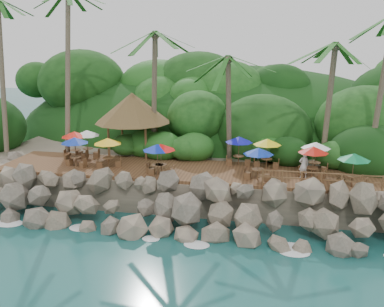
# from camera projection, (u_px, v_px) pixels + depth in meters

# --- Properties ---
(ground) EXTENTS (140.00, 140.00, 0.00)m
(ground) POSITION_uv_depth(u_px,v_px,m) (171.00, 242.00, 23.26)
(ground) COLOR #19514F
(ground) RESTS_ON ground
(land_base) EXTENTS (32.00, 25.20, 2.10)m
(land_base) POSITION_uv_depth(u_px,v_px,m) (214.00, 151.00, 38.17)
(land_base) COLOR gray
(land_base) RESTS_ON ground
(jungle_hill) EXTENTS (44.80, 28.00, 15.40)m
(jungle_hill) POSITION_uv_depth(u_px,v_px,m) (224.00, 144.00, 45.56)
(jungle_hill) COLOR #143811
(jungle_hill) RESTS_ON ground
(seawall) EXTENTS (29.00, 4.00, 2.30)m
(seawall) POSITION_uv_depth(u_px,v_px,m) (179.00, 208.00, 24.86)
(seawall) COLOR gray
(seawall) RESTS_ON ground
(terrace) EXTENTS (26.00, 5.00, 0.20)m
(terrace) POSITION_uv_depth(u_px,v_px,m) (192.00, 171.00, 28.39)
(terrace) COLOR brown
(terrace) RESTS_ON land_base
(jungle_foliage) EXTENTS (44.00, 16.00, 12.00)m
(jungle_foliage) POSITION_uv_depth(u_px,v_px,m) (212.00, 166.00, 37.49)
(jungle_foliage) COLOR #143811
(jungle_foliage) RESTS_ON ground
(foam_line) EXTENTS (25.20, 0.80, 0.06)m
(foam_line) POSITION_uv_depth(u_px,v_px,m) (172.00, 239.00, 23.53)
(foam_line) COLOR white
(foam_line) RESTS_ON ground
(palms) EXTENTS (32.70, 6.77, 13.18)m
(palms) POSITION_uv_depth(u_px,v_px,m) (186.00, 22.00, 28.77)
(palms) COLOR brown
(palms) RESTS_ON ground
(palapa) EXTENTS (5.58, 5.58, 4.60)m
(palapa) POSITION_uv_depth(u_px,v_px,m) (132.00, 108.00, 31.52)
(palapa) COLOR brown
(palapa) RESTS_ON ground
(dining_clusters) EXTENTS (20.40, 5.06, 2.02)m
(dining_clusters) POSITION_uv_depth(u_px,v_px,m) (196.00, 146.00, 27.79)
(dining_clusters) COLOR brown
(dining_clusters) RESTS_ON terrace
(railing) EXTENTS (7.20, 0.10, 1.00)m
(railing) POSITION_uv_depth(u_px,v_px,m) (321.00, 179.00, 24.48)
(railing) COLOR brown
(railing) RESTS_ON terrace
(waiter) EXTENTS (0.69, 0.56, 1.65)m
(waiter) POSITION_uv_depth(u_px,v_px,m) (304.00, 165.00, 26.42)
(waiter) COLOR silver
(waiter) RESTS_ON terrace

